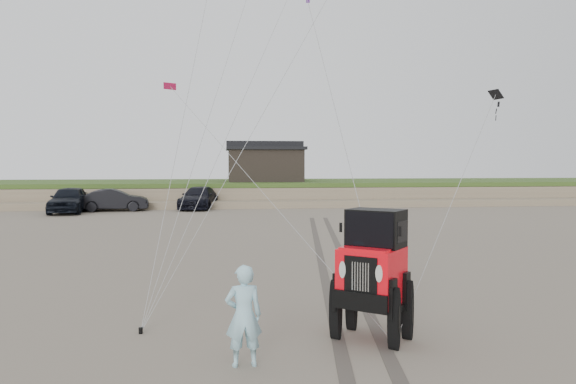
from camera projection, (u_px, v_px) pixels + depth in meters
name	position (u px, v px, depth m)	size (l,w,h in m)	color
ground	(313.00, 344.00, 10.13)	(160.00, 160.00, 0.00)	#6B6054
dune_ridge	(241.00, 192.00, 47.28)	(160.00, 14.25, 1.73)	#7A6B54
cabin	(265.00, 163.00, 46.89)	(6.40, 5.40, 3.35)	black
truck_a	(69.00, 200.00, 36.61)	(2.05, 5.10, 1.74)	black
truck_b	(114.00, 200.00, 37.93)	(1.58, 4.53, 1.49)	black
truck_c	(199.00, 198.00, 39.85)	(2.17, 5.34, 1.55)	black
jeep	(372.00, 288.00, 10.34)	(2.23, 5.18, 1.93)	#FF0B18
man	(244.00, 316.00, 9.00)	(0.60, 0.39, 1.65)	#98DBEC
stake_main	(141.00, 331.00, 10.75)	(0.08, 0.08, 0.12)	black
stake_aux	(394.00, 341.00, 10.11)	(0.08, 0.08, 0.12)	black
tire_tracks	(334.00, 263.00, 18.30)	(5.22, 29.74, 0.01)	#4C443D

